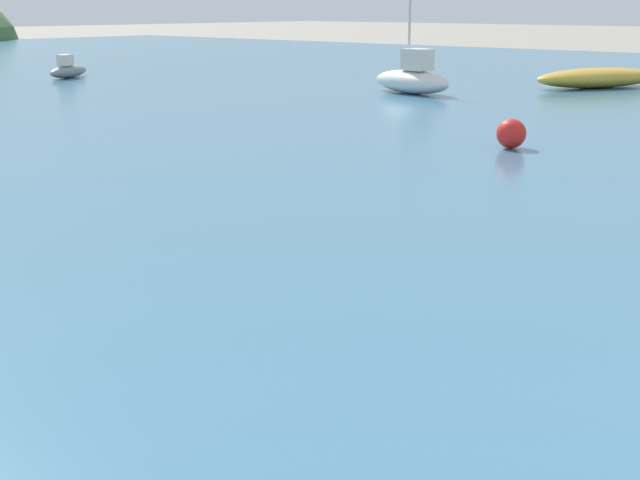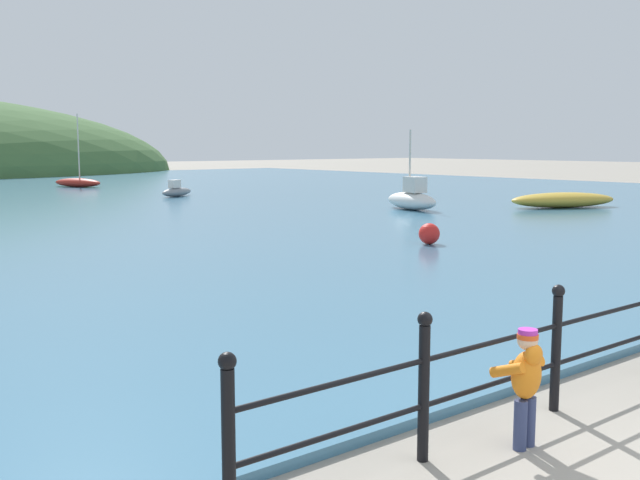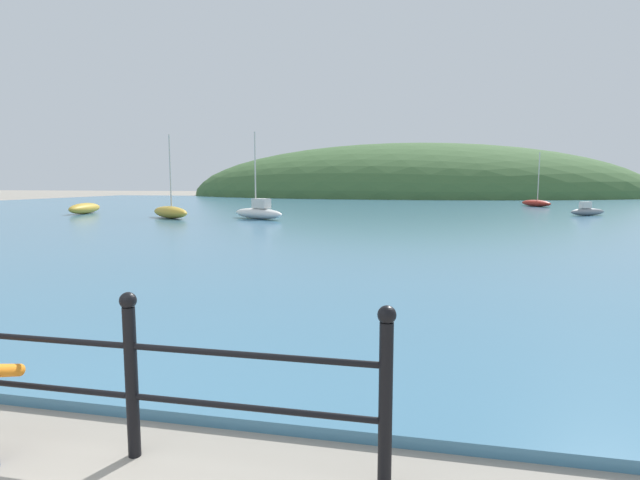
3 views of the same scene
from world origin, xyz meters
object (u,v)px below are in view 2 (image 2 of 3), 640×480
at_px(child_in_coat, 526,377).
at_px(mooring_buoy, 429,234).
at_px(boat_green_fishing, 412,199).
at_px(boat_blue_hull, 177,191).
at_px(boat_mid_harbor, 563,200).
at_px(boat_far_right, 78,182).

bearing_deg(child_in_coat, mooring_buoy, 46.34).
distance_m(boat_green_fishing, mooring_buoy, 9.82).
height_order(child_in_coat, boat_blue_hull, child_in_coat).
xyz_separation_m(child_in_coat, boat_blue_hull, (11.76, 27.77, -0.25)).
relative_size(boat_mid_harbor, boat_far_right, 1.09).
distance_m(boat_blue_hull, mooring_buoy, 19.34).
distance_m(child_in_coat, boat_mid_harbor, 24.00).
bearing_deg(boat_green_fishing, mooring_buoy, -133.62).
bearing_deg(boat_far_right, child_in_coat, -106.22).
xyz_separation_m(boat_mid_harbor, boat_far_right, (-9.14, 25.52, -0.02)).
height_order(boat_green_fishing, mooring_buoy, boat_green_fishing).
height_order(boat_far_right, mooring_buoy, boat_far_right).
xyz_separation_m(boat_mid_harbor, mooring_buoy, (-11.96, -4.08, -0.03)).
height_order(child_in_coat, boat_green_fishing, boat_green_fishing).
bearing_deg(child_in_coat, boat_blue_hull, 67.05).
xyz_separation_m(child_in_coat, mooring_buoy, (8.34, 8.73, -0.25)).
bearing_deg(mooring_buoy, boat_far_right, 84.56).
xyz_separation_m(boat_blue_hull, mooring_buoy, (-3.42, -19.04, 0.00)).
height_order(boat_green_fishing, boat_far_right, boat_far_right).
relative_size(boat_far_right, boat_blue_hull, 1.86).
height_order(boat_mid_harbor, boat_far_right, boat_far_right).
bearing_deg(boat_far_right, boat_mid_harbor, -70.30).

